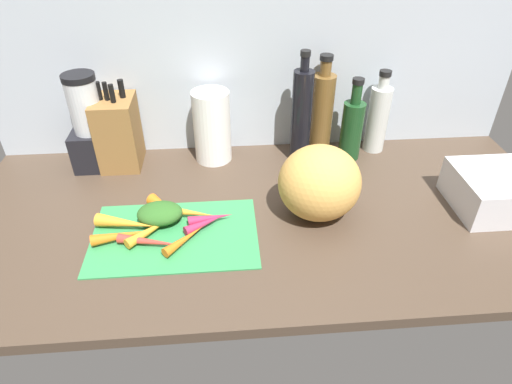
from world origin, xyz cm
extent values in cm
cube|color=#47382B|center=(0.00, 0.00, -1.50)|extent=(170.00, 80.00, 3.00)
cube|color=#ADB7C1|center=(0.00, 38.50, 30.00)|extent=(170.00, 3.00, 60.00)
cube|color=#338C4C|center=(-25.07, -9.19, 0.40)|extent=(42.87, 27.78, 0.80)
cone|color=orange|center=(-22.08, -2.32, 2.27)|extent=(15.49, 6.89, 2.93)
cone|color=orange|center=(-30.98, -8.79, 2.17)|extent=(12.70, 12.30, 2.74)
cone|color=orange|center=(-37.76, -6.03, 2.59)|extent=(16.52, 7.58, 3.59)
cone|color=red|center=(-30.55, -13.33, 2.06)|extent=(17.21, 6.55, 2.53)
cone|color=#B2264C|center=(-17.30, -7.26, 2.12)|extent=(11.10, 8.12, 2.65)
cone|color=#B2264C|center=(-15.68, -5.20, 2.20)|extent=(12.34, 4.94, 2.79)
cone|color=orange|center=(-37.91, -10.59, 2.28)|extent=(15.65, 5.72, 2.97)
cone|color=orange|center=(-22.27, -13.14, 2.08)|extent=(10.77, 11.06, 2.55)
cone|color=orange|center=(-28.67, 0.62, 2.58)|extent=(9.72, 9.50, 3.56)
ellipsoid|color=#2D6023|center=(-29.11, -3.58, 3.35)|extent=(12.06, 9.28, 5.10)
ellipsoid|color=gold|center=(13.57, -2.77, 10.25)|extent=(22.10, 21.04, 20.51)
cube|color=olive|center=(-44.18, 28.78, 11.16)|extent=(12.21, 14.85, 22.33)
cylinder|color=black|center=(-47.38, 28.91, 25.08)|extent=(1.52, 1.52, 5.50)
cylinder|color=black|center=(-45.24, 28.42, 25.08)|extent=(1.42, 1.42, 5.50)
cylinder|color=black|center=(-43.11, 26.57, 25.08)|extent=(1.54, 1.54, 5.50)
cylinder|color=black|center=(-40.97, 30.06, 25.08)|extent=(1.76, 1.76, 5.50)
cube|color=black|center=(-52.25, 28.41, 6.13)|extent=(12.57, 12.57, 12.26)
cylinder|color=silver|center=(-52.25, 28.41, 20.48)|extent=(9.43, 9.43, 16.45)
cylinder|color=black|center=(-52.25, 28.41, 29.61)|extent=(9.61, 9.61, 1.80)
cylinder|color=white|center=(-14.79, 29.50, 11.68)|extent=(11.84, 11.84, 23.37)
cylinder|color=black|center=(13.47, 27.07, 14.95)|extent=(6.46, 6.46, 29.90)
cylinder|color=black|center=(13.47, 27.07, 32.16)|extent=(2.66, 2.66, 4.51)
cylinder|color=black|center=(13.47, 27.07, 35.21)|extent=(3.06, 3.06, 1.60)
cylinder|color=brown|center=(21.11, 32.46, 13.18)|extent=(7.50, 7.50, 26.37)
cylinder|color=brown|center=(21.11, 32.46, 28.80)|extent=(3.63, 3.63, 4.86)
cylinder|color=black|center=(21.11, 32.46, 32.03)|extent=(4.17, 4.17, 1.60)
cylinder|color=#19421E|center=(30.15, 26.89, 9.58)|extent=(7.00, 7.00, 19.17)
cylinder|color=#19421E|center=(30.15, 26.89, 22.39)|extent=(3.19, 3.19, 6.44)
cylinder|color=black|center=(30.15, 26.89, 26.41)|extent=(3.67, 3.67, 1.60)
cylinder|color=silver|center=(39.96, 31.47, 10.97)|extent=(7.03, 7.03, 21.94)
cylinder|color=silver|center=(39.96, 31.47, 24.02)|extent=(3.32, 3.32, 4.16)
cylinder|color=black|center=(39.96, 31.47, 26.90)|extent=(3.82, 3.82, 1.60)
cube|color=silver|center=(65.02, -3.53, 5.33)|extent=(25.45, 21.46, 10.67)
camera|label=1|loc=(-11.00, -96.45, 75.19)|focal=30.55mm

